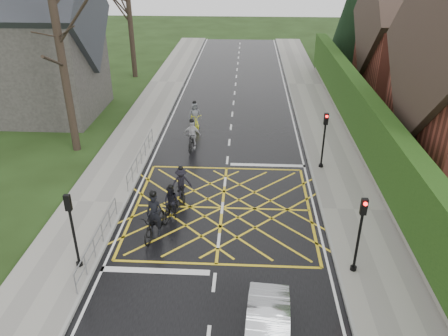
# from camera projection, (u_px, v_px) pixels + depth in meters

# --- Properties ---
(ground) EXTENTS (120.00, 120.00, 0.00)m
(ground) POSITION_uv_depth(u_px,v_px,m) (222.00, 208.00, 20.18)
(ground) COLOR black
(ground) RESTS_ON ground
(road) EXTENTS (9.00, 80.00, 0.01)m
(road) POSITION_uv_depth(u_px,v_px,m) (222.00, 208.00, 20.18)
(road) COLOR black
(road) RESTS_ON ground
(sidewalk_right) EXTENTS (3.00, 80.00, 0.15)m
(sidewalk_right) POSITION_uv_depth(u_px,v_px,m) (354.00, 210.00, 19.86)
(sidewalk_right) COLOR gray
(sidewalk_right) RESTS_ON ground
(sidewalk_left) EXTENTS (3.00, 80.00, 0.15)m
(sidewalk_left) POSITION_uv_depth(u_px,v_px,m) (95.00, 203.00, 20.44)
(sidewalk_left) COLOR gray
(sidewalk_left) RESTS_ON ground
(stone_wall) EXTENTS (0.50, 38.00, 0.70)m
(stone_wall) POSITION_uv_depth(u_px,v_px,m) (363.00, 150.00, 24.98)
(stone_wall) COLOR slate
(stone_wall) RESTS_ON ground
(hedge) EXTENTS (0.90, 38.00, 2.80)m
(hedge) POSITION_uv_depth(u_px,v_px,m) (368.00, 122.00, 24.18)
(hedge) COLOR #16360E
(hedge) RESTS_ON stone_wall
(house_far) EXTENTS (9.80, 8.80, 10.30)m
(house_far) POSITION_uv_depth(u_px,v_px,m) (427.00, 39.00, 33.46)
(house_far) COLOR maroon
(house_far) RESTS_ON ground
(conifer) EXTENTS (4.60, 4.60, 10.00)m
(conifer) POSITION_uv_depth(u_px,v_px,m) (354.00, 15.00, 40.46)
(conifer) COLOR black
(conifer) RESTS_ON ground
(church) EXTENTS (8.80, 7.80, 11.00)m
(church) POSITION_uv_depth(u_px,v_px,m) (31.00, 44.00, 29.24)
(church) COLOR #2D2B28
(church) RESTS_ON ground
(tree_near) EXTENTS (9.24, 9.24, 11.44)m
(tree_near) POSITION_uv_depth(u_px,v_px,m) (53.00, 9.00, 22.33)
(tree_near) COLOR black
(tree_near) RESTS_ON ground
(railing_south) EXTENTS (0.05, 5.04, 1.03)m
(railing_south) POSITION_uv_depth(u_px,v_px,m) (98.00, 236.00, 16.95)
(railing_south) COLOR slate
(railing_south) RESTS_ON ground
(railing_north) EXTENTS (0.05, 6.04, 1.03)m
(railing_north) POSITION_uv_depth(u_px,v_px,m) (141.00, 153.00, 23.60)
(railing_north) COLOR slate
(railing_north) RESTS_ON ground
(traffic_light_ne) EXTENTS (0.24, 0.31, 3.21)m
(traffic_light_ne) POSITION_uv_depth(u_px,v_px,m) (324.00, 141.00, 22.90)
(traffic_light_ne) COLOR black
(traffic_light_ne) RESTS_ON ground
(traffic_light_se) EXTENTS (0.24, 0.31, 3.21)m
(traffic_light_se) POSITION_uv_depth(u_px,v_px,m) (359.00, 236.00, 15.45)
(traffic_light_se) COLOR black
(traffic_light_se) RESTS_ON ground
(traffic_light_sw) EXTENTS (0.24, 0.31, 3.21)m
(traffic_light_sw) POSITION_uv_depth(u_px,v_px,m) (73.00, 232.00, 15.68)
(traffic_light_sw) COLOR black
(traffic_light_sw) RESTS_ON ground
(cyclist_rear) EXTENTS (1.11, 2.24, 2.08)m
(cyclist_rear) POSITION_uv_depth(u_px,v_px,m) (155.00, 221.00, 18.06)
(cyclist_rear) COLOR black
(cyclist_rear) RESTS_ON ground
(cyclist_back) EXTENTS (1.01, 1.73, 1.68)m
(cyclist_back) POSITION_uv_depth(u_px,v_px,m) (172.00, 206.00, 19.19)
(cyclist_back) COLOR black
(cyclist_back) RESTS_ON ground
(cyclist_mid) EXTENTS (1.11, 1.80, 1.65)m
(cyclist_mid) POSITION_uv_depth(u_px,v_px,m) (181.00, 186.00, 20.80)
(cyclist_mid) COLOR black
(cyclist_mid) RESTS_ON ground
(cyclist_front) EXTENTS (1.05, 1.92, 1.88)m
(cyclist_front) POSITION_uv_depth(u_px,v_px,m) (192.00, 138.00, 25.73)
(cyclist_front) COLOR black
(cyclist_front) RESTS_ON ground
(cyclist_lead) EXTENTS (1.28, 1.97, 1.81)m
(cyclist_lead) POSITION_uv_depth(u_px,v_px,m) (195.00, 118.00, 28.84)
(cyclist_lead) COLOR yellow
(cyclist_lead) RESTS_ON ground
(car) EXTENTS (1.54, 3.80, 1.23)m
(car) POSITION_uv_depth(u_px,v_px,m) (267.00, 332.00, 12.96)
(car) COLOR silver
(car) RESTS_ON ground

